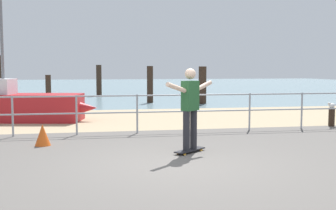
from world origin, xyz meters
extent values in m
cube|color=#605B56|center=(0.00, -1.00, 0.00)|extent=(24.00, 10.00, 0.04)
cube|color=tan|center=(0.00, 7.00, 0.00)|extent=(24.00, 6.00, 0.04)
cube|color=#75939E|center=(0.00, 35.00, 0.00)|extent=(72.00, 50.00, 0.04)
cylinder|color=#9EA0A5|center=(-3.43, 3.60, 0.53)|extent=(0.05, 0.05, 1.05)
cylinder|color=#9EA0A5|center=(-1.86, 3.60, 0.53)|extent=(0.05, 0.05, 1.05)
cylinder|color=#9EA0A5|center=(-0.29, 3.60, 0.53)|extent=(0.05, 0.05, 1.05)
cylinder|color=#9EA0A5|center=(1.28, 3.60, 0.53)|extent=(0.05, 0.05, 1.05)
cylinder|color=#9EA0A5|center=(2.85, 3.60, 0.53)|extent=(0.05, 0.05, 1.05)
cylinder|color=#9EA0A5|center=(4.42, 3.60, 0.53)|extent=(0.05, 0.05, 1.05)
cylinder|color=#9EA0A5|center=(-1.07, 3.60, 1.02)|extent=(14.13, 0.04, 0.04)
cylinder|color=#9EA0A5|center=(-1.07, 3.60, 0.58)|extent=(14.13, 0.04, 0.04)
cube|color=#B21E23|center=(-4.00, 6.90, 0.45)|extent=(4.58, 2.18, 0.90)
cone|color=#B21E23|center=(-1.84, 6.49, 0.45)|extent=(1.22, 0.95, 0.77)
cylinder|color=slate|center=(-4.30, 6.95, 3.21)|extent=(0.10, 0.10, 4.62)
cube|color=black|center=(0.49, 0.86, 0.07)|extent=(0.75, 0.66, 0.02)
cylinder|color=orange|center=(0.66, 1.10, 0.03)|extent=(0.07, 0.06, 0.06)
cylinder|color=orange|center=(0.76, 0.98, 0.03)|extent=(0.07, 0.06, 0.06)
cylinder|color=orange|center=(0.23, 0.75, 0.03)|extent=(0.07, 0.06, 0.06)
cylinder|color=orange|center=(0.33, 0.62, 0.03)|extent=(0.07, 0.06, 0.06)
cylinder|color=#26262B|center=(0.59, 0.94, 0.48)|extent=(0.14, 0.14, 0.80)
cylinder|color=#26262B|center=(0.40, 0.79, 0.48)|extent=(0.14, 0.14, 0.80)
cube|color=#26592D|center=(0.49, 0.86, 1.18)|extent=(0.41, 0.38, 0.60)
sphere|color=beige|center=(0.49, 0.86, 1.62)|extent=(0.22, 0.22, 0.22)
cylinder|color=beige|center=(0.84, 1.14, 1.36)|extent=(0.49, 0.42, 0.23)
cylinder|color=beige|center=(0.15, 0.58, 1.36)|extent=(0.49, 0.42, 0.23)
cylinder|color=#332319|center=(5.55, 3.89, 0.28)|extent=(0.18, 0.18, 0.57)
ellipsoid|color=white|center=(5.55, 3.89, 0.64)|extent=(0.34, 0.29, 0.14)
sphere|color=white|center=(5.39, 3.79, 0.70)|extent=(0.09, 0.09, 0.09)
cone|color=gold|center=(5.35, 3.76, 0.70)|extent=(0.05, 0.05, 0.02)
cube|color=slate|center=(5.68, 3.98, 0.65)|extent=(0.14, 0.13, 0.02)
cylinder|color=#332319|center=(-5.91, 14.64, 1.20)|extent=(0.27, 0.27, 2.40)
cylinder|color=#332319|center=(-3.47, 12.74, 0.72)|extent=(0.25, 0.25, 1.44)
cylinder|color=#332319|center=(-1.03, 19.17, 0.98)|extent=(0.33, 0.33, 1.97)
cylinder|color=#332319|center=(1.41, 13.34, 0.93)|extent=(0.31, 0.31, 1.86)
cylinder|color=#332319|center=(3.85, 12.29, 0.92)|extent=(0.38, 0.38, 1.84)
cone|color=#E55919|center=(-2.55, 2.20, 0.25)|extent=(0.36, 0.36, 0.50)
camera|label=1|loc=(-1.45, -7.24, 1.73)|focal=44.20mm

